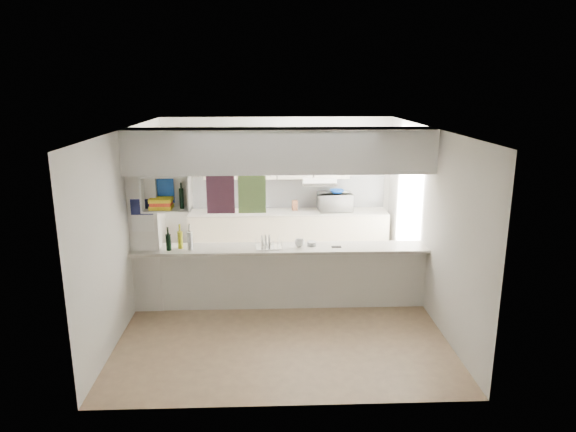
{
  "coord_description": "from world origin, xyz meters",
  "views": [
    {
      "loc": [
        -0.16,
        -6.97,
        3.19
      ],
      "look_at": [
        0.13,
        0.5,
        1.25
      ],
      "focal_mm": 32.0,
      "sensor_mm": 36.0,
      "label": 1
    }
  ],
  "objects_px": {
    "dish_rack": "(268,242)",
    "wine_bottles": "(180,240)",
    "bowl": "(337,192)",
    "microwave": "(335,202)"
  },
  "relations": [
    {
      "from": "microwave",
      "to": "wine_bottles",
      "type": "height_order",
      "value": "wine_bottles"
    },
    {
      "from": "dish_rack",
      "to": "wine_bottles",
      "type": "distance_m",
      "value": 1.24
    },
    {
      "from": "bowl",
      "to": "wine_bottles",
      "type": "relative_size",
      "value": 0.7
    },
    {
      "from": "wine_bottles",
      "to": "bowl",
      "type": "bearing_deg",
      "value": 40.67
    },
    {
      "from": "bowl",
      "to": "dish_rack",
      "type": "xyz_separation_m",
      "value": [
        -1.25,
        -2.11,
        -0.29
      ]
    },
    {
      "from": "microwave",
      "to": "wine_bottles",
      "type": "xyz_separation_m",
      "value": [
        -2.46,
        -2.17,
        -0.03
      ]
    },
    {
      "from": "bowl",
      "to": "dish_rack",
      "type": "bearing_deg",
      "value": -120.7
    },
    {
      "from": "dish_rack",
      "to": "wine_bottles",
      "type": "relative_size",
      "value": 1.03
    },
    {
      "from": "microwave",
      "to": "dish_rack",
      "type": "distance_m",
      "value": 2.46
    },
    {
      "from": "dish_rack",
      "to": "wine_bottles",
      "type": "bearing_deg",
      "value": 175.68
    }
  ]
}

